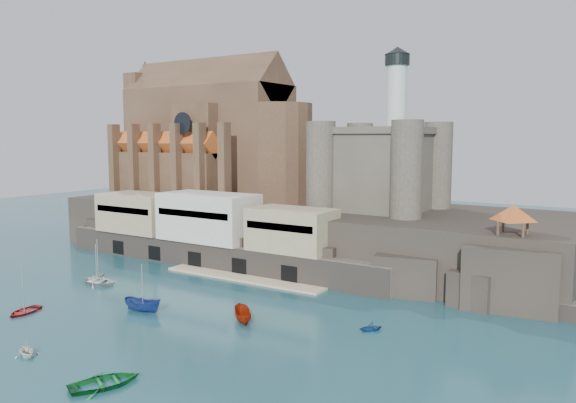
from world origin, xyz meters
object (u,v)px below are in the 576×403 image
(church, at_px, (213,142))
(boat_0, at_px, (24,313))
(boat_1, at_px, (27,355))
(pavilion, at_px, (513,215))
(castle_keep, at_px, (381,164))
(boat_2, at_px, (143,311))

(church, relative_size, boat_0, 9.13)
(boat_0, relative_size, boat_1, 1.55)
(boat_0, bearing_deg, boat_1, -46.36)
(pavilion, height_order, boat_0, pavilion)
(pavilion, distance_m, boat_0, 66.97)
(castle_keep, relative_size, boat_2, 5.08)
(boat_1, bearing_deg, boat_0, 77.80)
(boat_1, bearing_deg, pavilion, -21.25)
(pavilion, bearing_deg, church, 166.52)
(castle_keep, relative_size, pavilion, 4.58)
(castle_keep, height_order, boat_0, castle_keep)
(church, height_order, boat_0, church)
(church, height_order, pavilion, church)
(church, distance_m, pavilion, 68.65)
(boat_0, distance_m, boat_2, 15.60)
(castle_keep, height_order, pavilion, castle_keep)
(boat_2, bearing_deg, castle_keep, -27.36)
(church, relative_size, boat_2, 8.14)
(castle_keep, distance_m, boat_2, 50.03)
(boat_2, bearing_deg, boat_0, 117.01)
(boat_2, bearing_deg, church, 20.77)
(boat_0, xyz_separation_m, boat_2, (12.68, 9.08, 0.00))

